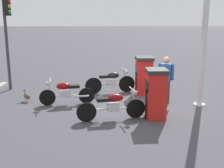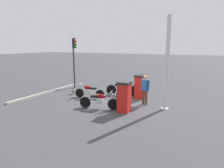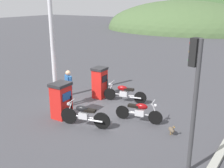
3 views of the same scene
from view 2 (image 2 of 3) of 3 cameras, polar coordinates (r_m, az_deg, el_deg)
ground_plane at (r=11.28m, az=3.40°, el=-5.50°), size 120.00×120.00×0.00m
fuel_pump_near at (r=12.19m, az=8.28°, el=-0.66°), size 0.70×0.81×1.48m
fuel_pump_far at (r=9.63m, az=3.58°, el=-3.67°), size 0.65×0.69×1.53m
motorcycle_near_pump at (r=12.81m, az=2.94°, el=-1.20°), size 2.00×0.65×0.97m
motorcycle_far_pump at (r=10.15m, az=-3.62°, el=-4.81°), size 2.08×0.65×0.93m
motorcycle_extra at (r=12.23m, az=-6.71°, el=-2.03°), size 1.91×0.56×0.92m
attendant_person at (r=10.88m, az=9.64°, el=-1.12°), size 0.55×0.33×1.65m
wandering_duck at (r=13.39m, az=-11.23°, el=-2.08°), size 0.37×0.37×0.43m
roadside_traffic_light at (r=15.10m, az=-11.00°, el=8.46°), size 0.40×0.29×3.75m
canopy_support_pole at (r=10.11m, az=15.74°, el=5.27°), size 0.40×0.40×4.69m
road_edge_kerb at (r=14.22m, az=-18.22°, el=-2.26°), size 0.59×6.14×0.12m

